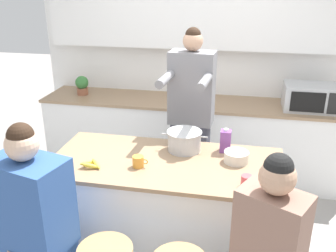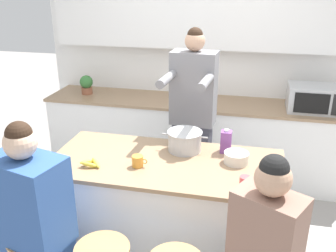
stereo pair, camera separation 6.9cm
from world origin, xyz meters
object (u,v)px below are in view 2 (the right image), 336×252
person_wrapped_blanket (35,236)px  coffee_cup_near (245,182)px  kitchen_island (166,213)px  potted_plant (86,84)px  fruit_bowl (236,158)px  juice_carton (226,142)px  coffee_cup_far (138,161)px  cooking_pot (185,141)px  microwave (314,98)px  banana_bunch (91,163)px  person_cooking (192,130)px

person_wrapped_blanket → coffee_cup_near: 1.37m
kitchen_island → potted_plant: (-1.32, 1.55, 0.55)m
fruit_bowl → coffee_cup_near: bearing=-76.8°
person_wrapped_blanket → juice_carton: 1.50m
coffee_cup_near → coffee_cup_far: 0.77m
cooking_pot → potted_plant: bearing=137.1°
fruit_bowl → microwave: microwave is taller
kitchen_island → coffee_cup_far: coffee_cup_far is taller
person_wrapped_blanket → potted_plant: size_ratio=6.60×
kitchen_island → banana_bunch: bearing=-158.7°
banana_bunch → juice_carton: 1.03m
person_cooking → coffee_cup_near: person_cooking is taller
cooking_pot → potted_plant: (-1.43, 1.33, 0.01)m
fruit_bowl → potted_plant: 2.34m
banana_bunch → person_cooking: bearing=56.9°
banana_bunch → fruit_bowl: bearing=16.0°
person_cooking → coffee_cup_near: size_ratio=17.02×
coffee_cup_near → coffee_cup_far: bearing=171.1°
person_wrapped_blanket → potted_plant: person_wrapped_blanket is taller
fruit_bowl → banana_bunch: 1.06m
person_cooking → fruit_bowl: person_cooking is taller
cooking_pot → potted_plant: size_ratio=1.62×
banana_bunch → juice_carton: size_ratio=0.90×
coffee_cup_near → banana_bunch: coffee_cup_near is taller
banana_bunch → microwave: 2.42m
coffee_cup_near → person_cooking: bearing=118.0°
person_cooking → juice_carton: 0.57m
kitchen_island → fruit_bowl: (0.51, 0.09, 0.50)m
microwave → person_cooking: bearing=-144.7°
juice_carton → microwave: (0.80, 1.25, 0.02)m
person_wrapped_blanket → coffee_cup_near: (1.26, 0.49, 0.28)m
fruit_bowl → microwave: bearing=63.5°
juice_carton → potted_plant: (-1.74, 1.29, 0.00)m
kitchen_island → banana_bunch: (-0.51, -0.20, 0.48)m
potted_plant → banana_bunch: bearing=-64.8°
coffee_cup_far → fruit_bowl: bearing=17.4°
coffee_cup_far → microwave: bearing=49.5°
kitchen_island → fruit_bowl: 0.72m
microwave → person_wrapped_blanket: bearing=-130.1°
cooking_pot → juice_carton: size_ratio=1.89×
person_cooking → person_wrapped_blanket: 1.63m
cooking_pot → person_wrapped_blanket: bearing=-129.2°
person_wrapped_blanket → coffee_cup_near: person_wrapped_blanket is taller
coffee_cup_near → person_wrapped_blanket: bearing=-158.8°
person_cooking → coffee_cup_far: person_cooking is taller
person_cooking → cooking_pot: (0.02, -0.49, 0.11)m
coffee_cup_near → potted_plant: 2.62m
banana_bunch → juice_carton: juice_carton is taller
coffee_cup_far → juice_carton: 0.71m
cooking_pot → juice_carton: (0.32, 0.04, 0.01)m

